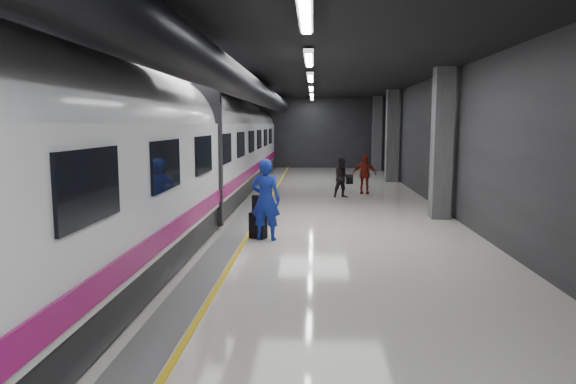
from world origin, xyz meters
name	(u,v)px	position (x,y,z in m)	size (l,w,h in m)	color
ground	(286,230)	(0.00, 0.00, 0.00)	(40.00, 40.00, 0.00)	silver
platform_hall	(278,99)	(-0.29, 0.96, 3.54)	(10.02, 40.02, 4.51)	black
train	(166,153)	(-3.25, 0.00, 2.07)	(3.05, 38.00, 4.05)	black
traveler_main	(266,200)	(-0.44, -1.23, 1.01)	(0.73, 0.48, 2.01)	#171AAF
suitcase_main	(258,225)	(-0.65, -1.05, 0.33)	(0.40, 0.25, 0.65)	black
shoulder_bag	(259,204)	(-0.63, -1.01, 0.87)	(0.32, 0.17, 0.43)	black
traveler_far_a	(343,178)	(1.85, 6.24, 0.77)	(0.75, 0.58, 1.54)	black
traveler_far_b	(364,174)	(2.81, 7.46, 0.82)	(0.96, 0.40, 1.63)	maroon
suitcase_far	(349,179)	(2.44, 10.88, 0.23)	(0.31, 0.20, 0.45)	black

